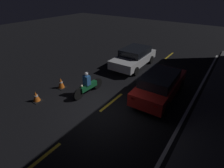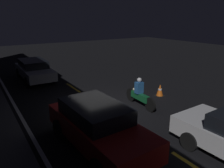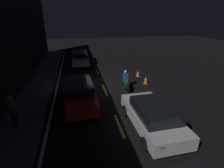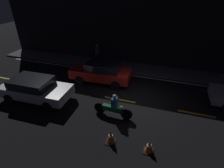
{
  "view_description": "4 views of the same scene",
  "coord_description": "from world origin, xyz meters",
  "px_view_note": "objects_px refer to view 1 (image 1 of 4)",
  "views": [
    {
      "loc": [
        5.3,
        4.52,
        5.41
      ],
      "look_at": [
        -0.96,
        0.06,
        1.16
      ],
      "focal_mm": 28.0,
      "sensor_mm": 36.0,
      "label": 1
    },
    {
      "loc": [
        -8.52,
        4.89,
        4.14
      ],
      "look_at": [
        -0.07,
        -0.56,
        1.06
      ],
      "focal_mm": 35.0,
      "sensor_mm": 36.0,
      "label": 2
    },
    {
      "loc": [
        -12.69,
        1.85,
        5.31
      ],
      "look_at": [
        -1.63,
        -0.41,
        0.7
      ],
      "focal_mm": 28.0,
      "sensor_mm": 36.0,
      "label": 3
    },
    {
      "loc": [
        1.35,
        -8.78,
        6.37
      ],
      "look_at": [
        -1.52,
        -0.02,
        1.06
      ],
      "focal_mm": 28.0,
      "sensor_mm": 36.0,
      "label": 4
    }
  ],
  "objects_px": {
    "sedan_white": "(134,57)",
    "traffic_cone_mid": "(36,97)",
    "taxi_red": "(160,84)",
    "traffic_cone_near": "(61,83)",
    "motorcycle": "(88,85)"
  },
  "relations": [
    {
      "from": "sedan_white",
      "to": "motorcycle",
      "type": "height_order",
      "value": "motorcycle"
    },
    {
      "from": "taxi_red",
      "to": "traffic_cone_mid",
      "type": "xyz_separation_m",
      "value": [
        4.21,
        -5.21,
        -0.53
      ]
    },
    {
      "from": "motorcycle",
      "to": "traffic_cone_mid",
      "type": "xyz_separation_m",
      "value": [
        2.22,
        -1.78,
        -0.29
      ]
    },
    {
      "from": "sedan_white",
      "to": "traffic_cone_near",
      "type": "height_order",
      "value": "sedan_white"
    },
    {
      "from": "traffic_cone_near",
      "to": "motorcycle",
      "type": "bearing_deg",
      "value": 104.89
    },
    {
      "from": "motorcycle",
      "to": "traffic_cone_mid",
      "type": "distance_m",
      "value": 2.85
    },
    {
      "from": "sedan_white",
      "to": "taxi_red",
      "type": "height_order",
      "value": "taxi_red"
    },
    {
      "from": "taxi_red",
      "to": "traffic_cone_near",
      "type": "height_order",
      "value": "taxi_red"
    },
    {
      "from": "taxi_red",
      "to": "motorcycle",
      "type": "bearing_deg",
      "value": 117.83
    },
    {
      "from": "sedan_white",
      "to": "traffic_cone_mid",
      "type": "relative_size",
      "value": 7.55
    },
    {
      "from": "sedan_white",
      "to": "traffic_cone_near",
      "type": "xyz_separation_m",
      "value": [
        5.59,
        -1.91,
        -0.42
      ]
    },
    {
      "from": "taxi_red",
      "to": "traffic_cone_near",
      "type": "xyz_separation_m",
      "value": [
        2.47,
        -5.25,
        -0.48
      ]
    },
    {
      "from": "traffic_cone_mid",
      "to": "traffic_cone_near",
      "type": "bearing_deg",
      "value": -178.66
    },
    {
      "from": "sedan_white",
      "to": "motorcycle",
      "type": "distance_m",
      "value": 5.11
    },
    {
      "from": "taxi_red",
      "to": "traffic_cone_mid",
      "type": "bearing_deg",
      "value": 126.65
    }
  ]
}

